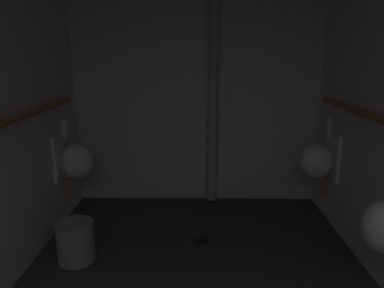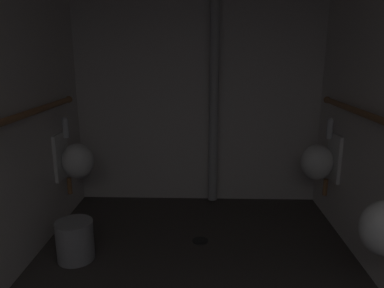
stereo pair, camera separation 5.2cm
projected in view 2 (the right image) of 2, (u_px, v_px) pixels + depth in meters
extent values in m
cube|color=silver|center=(198.00, 90.00, 3.84)|extent=(2.72, 0.06, 2.44)
ellipsoid|color=white|center=(78.00, 161.00, 3.42)|extent=(0.30, 0.26, 0.34)
cube|color=white|center=(61.00, 156.00, 3.42)|extent=(0.03, 0.30, 0.44)
cylinder|color=silver|center=(66.00, 129.00, 3.35)|extent=(0.06, 0.06, 0.16)
sphere|color=silver|center=(65.00, 120.00, 3.33)|extent=(0.06, 0.06, 0.06)
cylinder|color=#936038|center=(70.00, 186.00, 3.49)|extent=(0.04, 0.04, 0.16)
ellipsoid|color=white|center=(317.00, 162.00, 3.39)|extent=(0.30, 0.26, 0.34)
cube|color=white|center=(334.00, 157.00, 3.38)|extent=(0.03, 0.30, 0.44)
cylinder|color=silver|center=(330.00, 130.00, 3.31)|extent=(0.06, 0.06, 0.16)
sphere|color=silver|center=(331.00, 121.00, 3.29)|extent=(0.06, 0.06, 0.06)
cylinder|color=#936038|center=(325.00, 187.00, 3.45)|extent=(0.04, 0.04, 0.16)
sphere|color=#936038|center=(69.00, 99.00, 3.48)|extent=(0.06, 0.06, 0.06)
sphere|color=#936038|center=(327.00, 100.00, 3.45)|extent=(0.06, 0.06, 0.06)
cylinder|color=#B2B2B2|center=(214.00, 92.00, 3.73)|extent=(0.10, 0.10, 2.39)
cylinder|color=black|center=(200.00, 240.00, 3.18)|extent=(0.14, 0.14, 0.01)
cylinder|color=gray|center=(75.00, 240.00, 2.87)|extent=(0.29, 0.29, 0.32)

